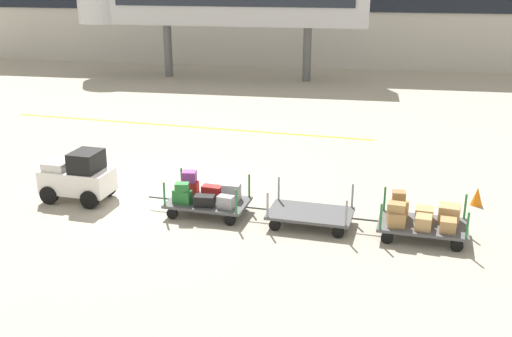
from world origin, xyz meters
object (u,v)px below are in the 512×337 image
(baggage_tug, at_px, (78,177))
(baggage_cart_lead, at_px, (206,197))
(baggage_cart_tail, at_px, (421,218))
(safety_cone_near, at_px, (477,196))
(baggage_cart_middle, at_px, (310,214))

(baggage_tug, relative_size, baggage_cart_lead, 0.72)
(baggage_cart_lead, height_order, baggage_cart_tail, baggage_cart_tail)
(baggage_tug, bearing_deg, baggage_cart_lead, -5.13)
(baggage_cart_lead, distance_m, baggage_cart_tail, 5.99)
(baggage_cart_lead, bearing_deg, safety_cone_near, 14.61)
(baggage_cart_middle, distance_m, baggage_cart_tail, 2.95)
(baggage_tug, xyz_separation_m, safety_cone_near, (11.92, 1.67, -0.48))
(baggage_tug, height_order, baggage_cart_tail, baggage_tug)
(safety_cone_near, bearing_deg, baggage_cart_lead, -165.39)
(baggage_cart_lead, distance_m, safety_cone_near, 8.09)
(baggage_cart_tail, bearing_deg, baggage_tug, 174.64)
(baggage_cart_tail, distance_m, safety_cone_near, 3.22)
(baggage_cart_tail, relative_size, safety_cone_near, 5.56)
(baggage_tug, relative_size, safety_cone_near, 3.99)
(baggage_cart_lead, xyz_separation_m, safety_cone_near, (7.82, 2.04, -0.25))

